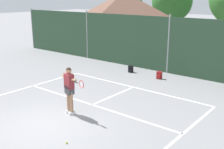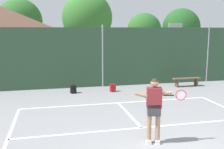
{
  "view_description": "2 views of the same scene",
  "coord_description": "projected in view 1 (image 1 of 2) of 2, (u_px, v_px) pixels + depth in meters",
  "views": [
    {
      "loc": [
        7.57,
        -5.57,
        4.46
      ],
      "look_at": [
        0.71,
        2.92,
        1.36
      ],
      "focal_mm": 45.05,
      "sensor_mm": 36.0,
      "label": 1
    },
    {
      "loc": [
        -2.78,
        -5.26,
        3.16
      ],
      "look_at": [
        -0.34,
        5.24,
        1.31
      ],
      "focal_mm": 42.31,
      "sensor_mm": 36.0,
      "label": 2
    }
  ],
  "objects": [
    {
      "name": "ground_plane",
      "position": [
        45.0,
        125.0,
        9.96
      ],
      "size": [
        120.0,
        120.0,
        0.0
      ],
      "primitive_type": "plane",
      "color": "gray"
    },
    {
      "name": "tennis_ball",
      "position": [
        67.0,
        143.0,
        8.73
      ],
      "size": [
        0.07,
        0.07,
        0.07
      ],
      "primitive_type": "sphere",
      "color": "#CCE033",
      "rests_on": "ground"
    },
    {
      "name": "court_markings",
      "position": [
        59.0,
        119.0,
        10.45
      ],
      "size": [
        8.3,
        11.1,
        0.01
      ],
      "color": "white",
      "rests_on": "ground"
    },
    {
      "name": "chainlink_fence",
      "position": [
        168.0,
        45.0,
        16.25
      ],
      "size": [
        26.09,
        0.09,
        3.42
      ],
      "color": "#2D4C33",
      "rests_on": "ground"
    },
    {
      "name": "tennis_player",
      "position": [
        69.0,
        86.0,
        10.66
      ],
      "size": [
        1.43,
        0.34,
        1.85
      ],
      "color": "silver",
      "rests_on": "ground"
    },
    {
      "name": "backpack_red",
      "position": [
        159.0,
        75.0,
        15.46
      ],
      "size": [
        0.29,
        0.26,
        0.46
      ],
      "color": "maroon",
      "rests_on": "ground"
    },
    {
      "name": "clubhouse_building",
      "position": [
        123.0,
        21.0,
        22.38
      ],
      "size": [
        6.08,
        4.32,
        4.7
      ],
      "color": "silver",
      "rests_on": "ground"
    },
    {
      "name": "backpack_black",
      "position": [
        131.0,
        69.0,
        16.76
      ],
      "size": [
        0.32,
        0.3,
        0.46
      ],
      "color": "black",
      "rests_on": "ground"
    }
  ]
}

